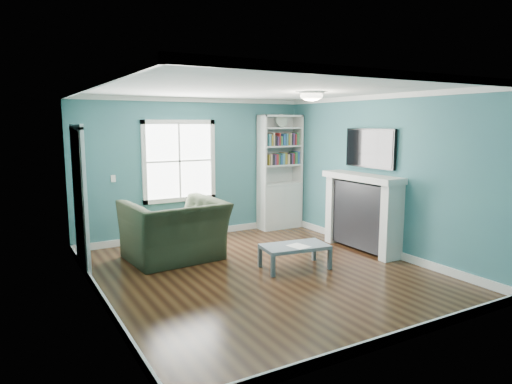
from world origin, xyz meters
TOP-DOWN VIEW (x-y plane):
  - floor at (0.00, 0.00)m, footprint 5.00×5.00m
  - room_walls at (0.00, 0.00)m, footprint 5.00×5.00m
  - trim at (0.00, 0.00)m, footprint 4.50×5.00m
  - window at (-0.30, 2.49)m, footprint 1.40×0.06m
  - bookshelf at (1.77, 2.30)m, footprint 0.90×0.35m
  - fireplace at (2.08, 0.20)m, footprint 0.44×1.58m
  - tv at (2.20, 0.20)m, footprint 0.06×1.10m
  - door at (-2.22, 1.40)m, footprint 0.12×0.98m
  - ceiling_fixture at (0.90, 0.10)m, footprint 0.38×0.38m
  - light_switch at (-1.50, 2.48)m, footprint 0.08×0.01m
  - recliner at (-0.86, 1.25)m, footprint 1.51×1.05m
  - coffee_table at (0.53, -0.05)m, footprint 1.04×0.66m
  - paper_sheet at (0.54, -0.14)m, footprint 0.29×0.34m

SIDE VIEW (x-z plane):
  - floor at x=0.00m, z-range 0.00..0.00m
  - coffee_table at x=0.53m, z-range 0.13..0.48m
  - paper_sheet at x=0.54m, z-range 0.35..0.36m
  - recliner at x=-0.86m, z-range 0.00..1.26m
  - fireplace at x=2.08m, z-range -0.01..1.29m
  - bookshelf at x=1.77m, z-range -0.23..2.08m
  - door at x=-2.22m, z-range -0.01..2.16m
  - light_switch at x=-1.50m, z-range 1.14..1.26m
  - trim at x=0.00m, z-range -0.06..2.54m
  - window at x=-0.30m, z-range 0.70..2.20m
  - room_walls at x=0.00m, z-range -0.92..4.08m
  - tv at x=2.20m, z-range 1.40..2.05m
  - ceiling_fixture at x=0.90m, z-range 2.47..2.63m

